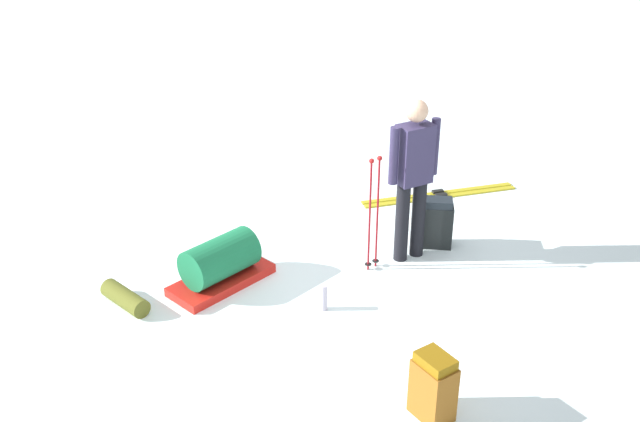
% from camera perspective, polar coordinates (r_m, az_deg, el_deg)
% --- Properties ---
extents(ground_plane, '(80.00, 80.00, 0.00)m').
position_cam_1_polar(ground_plane, '(7.58, -0.00, -4.71)').
color(ground_plane, white).
extents(skier_standing, '(0.57, 0.26, 1.70)m').
position_cam_1_polar(skier_standing, '(7.48, 7.03, 2.91)').
color(skier_standing, black).
rests_on(skier_standing, ground_plane).
extents(ski_pair_near, '(1.95, 0.40, 0.05)m').
position_cam_1_polar(ski_pair_near, '(9.23, 8.98, 1.21)').
color(ski_pair_near, gold).
rests_on(ski_pair_near, ground_plane).
extents(backpack_large_dark, '(0.41, 0.34, 0.55)m').
position_cam_1_polar(backpack_large_dark, '(8.03, 8.69, -0.91)').
color(backpack_large_dark, black).
rests_on(backpack_large_dark, ground_plane).
extents(backpack_bright, '(0.28, 0.35, 0.56)m').
position_cam_1_polar(backpack_bright, '(5.83, 8.49, -13.00)').
color(backpack_bright, brown).
rests_on(backpack_bright, ground_plane).
extents(ski_poles_planted_near, '(0.17, 0.10, 1.21)m').
position_cam_1_polar(ski_poles_planted_near, '(7.36, 4.08, 0.23)').
color(ski_poles_planted_near, maroon).
rests_on(ski_poles_planted_near, ground_plane).
extents(gear_sled, '(1.13, 0.83, 0.49)m').
position_cam_1_polar(gear_sled, '(7.36, -7.51, -3.98)').
color(gear_sled, red).
rests_on(gear_sled, ground_plane).
extents(sleeping_mat_rolled, '(0.39, 0.58, 0.18)m').
position_cam_1_polar(sleeping_mat_rolled, '(7.27, -14.47, -6.38)').
color(sleeping_mat_rolled, brown).
rests_on(sleeping_mat_rolled, ground_plane).
extents(thermos_bottle, '(0.07, 0.07, 0.26)m').
position_cam_1_polar(thermos_bottle, '(6.98, 0.28, -6.53)').
color(thermos_bottle, '#BAAEC2').
rests_on(thermos_bottle, ground_plane).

